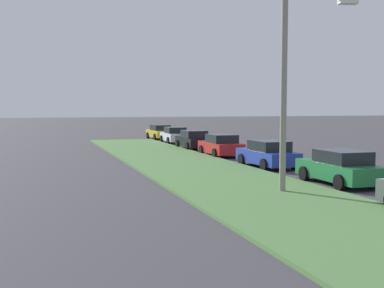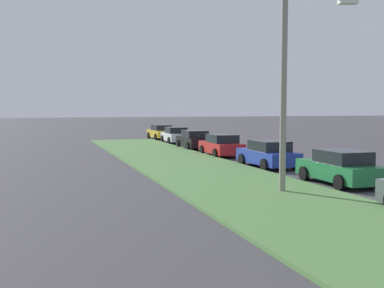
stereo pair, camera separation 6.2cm
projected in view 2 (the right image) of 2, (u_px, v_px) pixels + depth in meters
The scene contains 8 objects.
grass_median at pixel (252, 190), 18.56m from camera, with size 60.00×6.00×0.12m, color #517F42.
parked_car_green at pixel (340, 168), 20.36m from camera, with size 4.32×2.06×1.47m.
parked_car_blue at pixel (268, 154), 26.16m from camera, with size 4.35×2.11×1.47m.
parked_car_red at pixel (221, 145), 32.21m from camera, with size 4.32×2.05×1.47m.
parked_car_black at pixel (194, 140), 37.62m from camera, with size 4.31×2.05×1.47m.
parked_car_white at pixel (175, 135), 43.94m from camera, with size 4.35×2.12×1.47m.
parked_car_yellow at pixel (161, 132), 49.37m from camera, with size 4.38×2.16×1.47m.
streetlight at pixel (293, 78), 17.86m from camera, with size 0.94×2.84×7.50m.
Camera 2 is at (-6.76, 15.72, 3.29)m, focal length 44.73 mm.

